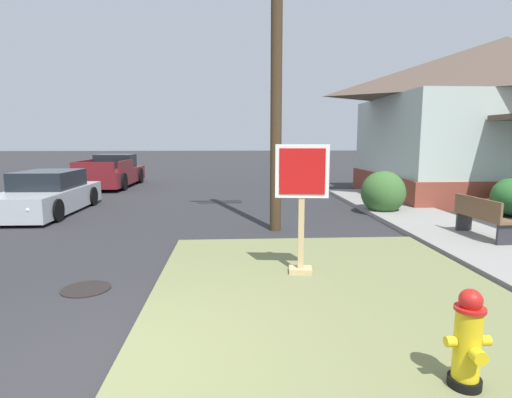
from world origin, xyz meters
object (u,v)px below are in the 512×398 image
object	(u,v)px
parked_sedan_silver	(47,195)
street_bench	(481,216)
manhole_cover	(86,289)
stop_sign	(301,210)
utility_pole	(277,34)
fire_hydrant	(468,342)
pickup_truck_maroon	(112,173)

from	to	relation	value
parked_sedan_silver	street_bench	bearing A→B (deg)	-21.43
manhole_cover	stop_sign	bearing A→B (deg)	5.73
stop_sign	utility_pole	distance (m)	4.88
street_bench	fire_hydrant	bearing A→B (deg)	-123.10
fire_hydrant	parked_sedan_silver	world-z (taller)	parked_sedan_silver
fire_hydrant	street_bench	bearing A→B (deg)	56.90
manhole_cover	street_bench	world-z (taller)	street_bench
manhole_cover	parked_sedan_silver	size ratio (longest dim) A/B	0.16
manhole_cover	pickup_truck_maroon	xyz separation A→B (m)	(-3.47, 13.52, 0.61)
fire_hydrant	pickup_truck_maroon	bearing A→B (deg)	115.03
stop_sign	manhole_cover	distance (m)	3.42
stop_sign	manhole_cover	size ratio (longest dim) A/B	2.89
stop_sign	fire_hydrant	bearing A→B (deg)	-73.59
fire_hydrant	stop_sign	size ratio (longest dim) A/B	0.43
utility_pole	manhole_cover	bearing A→B (deg)	-130.28
stop_sign	street_bench	xyz separation A→B (m)	(4.18, 1.98, -0.51)
fire_hydrant	utility_pole	xyz separation A→B (m)	(-0.94, 6.49, 4.07)
manhole_cover	parked_sedan_silver	xyz separation A→B (m)	(-3.37, 6.54, 0.53)
manhole_cover	utility_pole	distance (m)	6.71
pickup_truck_maroon	utility_pole	world-z (taller)	utility_pole
fire_hydrant	stop_sign	bearing A→B (deg)	106.41
stop_sign	street_bench	distance (m)	4.66
stop_sign	parked_sedan_silver	xyz separation A→B (m)	(-6.59, 6.21, -0.55)
street_bench	utility_pole	xyz separation A→B (m)	(-4.22, 1.46, 3.97)
fire_hydrant	manhole_cover	distance (m)	4.97
manhole_cover	pickup_truck_maroon	distance (m)	13.97
street_bench	utility_pole	distance (m)	5.97
manhole_cover	utility_pole	bearing A→B (deg)	49.72
parked_sedan_silver	fire_hydrant	bearing A→B (deg)	-51.06
stop_sign	pickup_truck_maroon	bearing A→B (deg)	116.88
stop_sign	parked_sedan_silver	distance (m)	9.07
stop_sign	pickup_truck_maroon	xyz separation A→B (m)	(-6.69, 13.20, -0.48)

